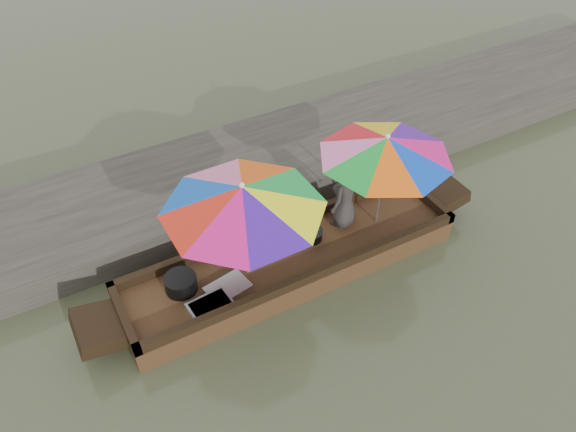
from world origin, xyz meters
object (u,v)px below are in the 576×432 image
cooking_pot (181,283)px  umbrella_stern (382,180)px  vendor (345,194)px  boat_hull (291,263)px  umbrella_bow (245,231)px  charcoal_grill (312,235)px  supply_bag (268,243)px  tray_crayfish (211,306)px  tray_scallop (228,288)px

cooking_pot → umbrella_stern: umbrella_stern is taller
vendor → umbrella_stern: (0.46, -0.21, 0.22)m
boat_hull → umbrella_bow: bearing=180.0°
charcoal_grill → supply_bag: supply_bag is taller
cooking_pot → umbrella_bow: bearing=-9.1°
cooking_pot → charcoal_grill: 2.00m
tray_crayfish → vendor: vendor is taller
charcoal_grill → supply_bag: size_ratio=1.10×
vendor → tray_crayfish: bearing=-16.5°
tray_scallop → umbrella_stern: (2.52, 0.16, 0.74)m
vendor → umbrella_stern: bearing=125.6°
cooking_pot → umbrella_stern: 3.13m
boat_hull → umbrella_bow: umbrella_bow is taller
charcoal_grill → umbrella_bow: umbrella_bow is taller
supply_bag → tray_scallop: bearing=-153.8°
vendor → tray_scallop: bearing=-19.5°
boat_hull → charcoal_grill: bearing=18.3°
tray_scallop → umbrella_stern: umbrella_stern is taller
tray_scallop → umbrella_stern: 2.63m
boat_hull → cooking_pot: bearing=174.8°
cooking_pot → tray_scallop: size_ratio=0.76×
cooking_pot → supply_bag: supply_bag is taller
vendor → umbrella_stern: size_ratio=0.58×
tray_crayfish → tray_scallop: size_ratio=1.00×
vendor → umbrella_bow: (-1.69, -0.21, 0.22)m
umbrella_bow → umbrella_stern: 2.15m
tray_scallop → charcoal_grill: (1.46, 0.30, 0.04)m
umbrella_bow → umbrella_stern: (2.15, 0.00, 0.00)m
boat_hull → cooking_pot: size_ratio=11.53×
boat_hull → tray_crayfish: size_ratio=8.80×
cooking_pot → tray_crayfish: 0.54m
charcoal_grill → boat_hull: bearing=-161.7°
cooking_pot → vendor: (2.59, 0.07, 0.44)m
tray_scallop → supply_bag: 0.92m
vendor → umbrella_bow: 1.71m
supply_bag → umbrella_bow: size_ratio=0.13×
boat_hull → vendor: bearing=11.9°
tray_scallop → supply_bag: bearing=26.2°
tray_scallop → supply_bag: size_ratio=2.00×
vendor → cooking_pot: bearing=-28.3°
umbrella_bow → umbrella_stern: bearing=0.0°
cooking_pot → supply_bag: 1.35m
tray_crayfish → charcoal_grill: charcoal_grill is taller
boat_hull → tray_crayfish: (-1.38, -0.35, 0.22)m
cooking_pot → charcoal_grill: cooking_pot is taller
vendor → boat_hull: bearing=-17.9°
boat_hull → umbrella_bow: size_ratio=2.33×
boat_hull → cooking_pot: 1.62m
supply_bag → boat_hull: bearing=-45.3°
tray_crayfish → tray_scallop: (0.33, 0.19, -0.01)m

